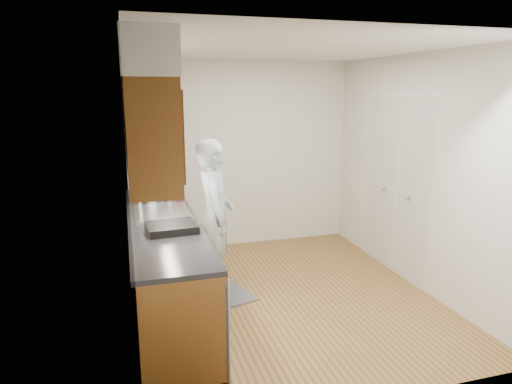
# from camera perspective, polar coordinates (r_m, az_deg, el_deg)

# --- Properties ---
(floor) EXTENTS (3.50, 3.50, 0.00)m
(floor) POSITION_cam_1_polar(r_m,az_deg,el_deg) (4.94, 3.42, -12.79)
(floor) COLOR olive
(floor) RESTS_ON ground
(ceiling) EXTENTS (3.50, 3.50, 0.00)m
(ceiling) POSITION_cam_1_polar(r_m,az_deg,el_deg) (4.47, 3.86, 17.50)
(ceiling) COLOR white
(ceiling) RESTS_ON wall_left
(wall_left) EXTENTS (0.02, 3.50, 2.50)m
(wall_left) POSITION_cam_1_polar(r_m,az_deg,el_deg) (4.28, -15.63, 0.44)
(wall_left) COLOR silver
(wall_left) RESTS_ON floor
(wall_right) EXTENTS (0.02, 3.50, 2.50)m
(wall_right) POSITION_cam_1_polar(r_m,az_deg,el_deg) (5.24, 19.28, 2.39)
(wall_right) COLOR silver
(wall_right) RESTS_ON floor
(wall_back) EXTENTS (3.00, 0.02, 2.50)m
(wall_back) POSITION_cam_1_polar(r_m,az_deg,el_deg) (6.19, -1.86, 4.61)
(wall_back) COLOR silver
(wall_back) RESTS_ON floor
(counter) EXTENTS (0.64, 2.80, 1.30)m
(counter) POSITION_cam_1_polar(r_m,az_deg,el_deg) (4.51, -11.19, -8.81)
(counter) COLOR brown
(counter) RESTS_ON floor
(upper_cabinets) EXTENTS (0.47, 2.80, 1.21)m
(upper_cabinets) POSITION_cam_1_polar(r_m,az_deg,el_deg) (4.24, -13.90, 9.97)
(upper_cabinets) COLOR brown
(upper_cabinets) RESTS_ON wall_left
(closet_door) EXTENTS (0.02, 1.22, 2.05)m
(closet_door) POSITION_cam_1_polar(r_m,az_deg,el_deg) (5.51, 17.22, 0.64)
(closet_door) COLOR white
(closet_door) RESTS_ON wall_right
(floor_mat) EXTENTS (0.75, 1.00, 0.02)m
(floor_mat) POSITION_cam_1_polar(r_m,az_deg,el_deg) (5.06, -4.98, -12.06)
(floor_mat) COLOR slate
(floor_mat) RESTS_ON floor
(person) EXTENTS (0.50, 0.69, 1.84)m
(person) POSITION_cam_1_polar(r_m,az_deg,el_deg) (4.74, -5.20, -1.82)
(person) COLOR #A1BAC4
(person) RESTS_ON floor_mat
(soap_bottle_a) EXTENTS (0.15, 0.15, 0.30)m
(soap_bottle_a) POSITION_cam_1_polar(r_m,az_deg,el_deg) (4.93, -13.02, 0.28)
(soap_bottle_a) COLOR white
(soap_bottle_a) RESTS_ON counter
(soap_bottle_b) EXTENTS (0.09, 0.09, 0.19)m
(soap_bottle_b) POSITION_cam_1_polar(r_m,az_deg,el_deg) (5.17, -12.11, 0.25)
(soap_bottle_b) COLOR white
(soap_bottle_b) RESTS_ON counter
(soap_bottle_c) EXTENTS (0.21, 0.21, 0.19)m
(soap_bottle_c) POSITION_cam_1_polar(r_m,az_deg,el_deg) (5.27, -12.81, 0.45)
(soap_bottle_c) COLOR white
(soap_bottle_c) RESTS_ON counter
(soda_can) EXTENTS (0.06, 0.06, 0.11)m
(soda_can) POSITION_cam_1_polar(r_m,az_deg,el_deg) (5.07, -9.53, -0.34)
(soda_can) COLOR #BE2038
(soda_can) RESTS_ON counter
(steel_can) EXTENTS (0.08, 0.08, 0.13)m
(steel_can) POSITION_cam_1_polar(r_m,az_deg,el_deg) (4.93, -10.77, -0.64)
(steel_can) COLOR #A5A5AA
(steel_can) RESTS_ON counter
(dish_rack) EXTENTS (0.44, 0.38, 0.07)m
(dish_rack) POSITION_cam_1_polar(r_m,az_deg,el_deg) (3.97, -10.52, -4.39)
(dish_rack) COLOR black
(dish_rack) RESTS_ON counter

